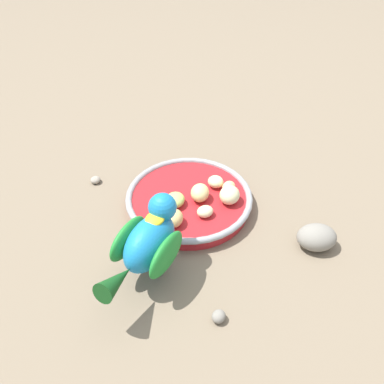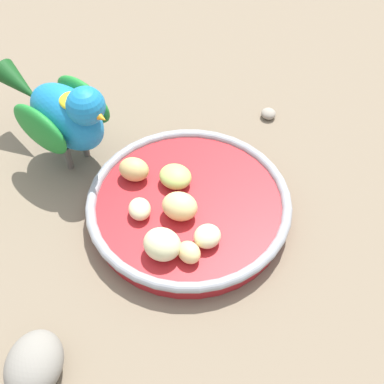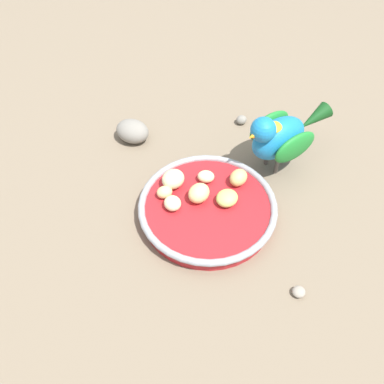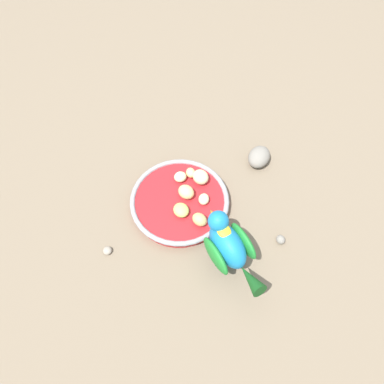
{
  "view_description": "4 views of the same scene",
  "coord_description": "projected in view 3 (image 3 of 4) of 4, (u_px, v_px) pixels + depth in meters",
  "views": [
    {
      "loc": [
        -0.14,
        0.56,
        0.54
      ],
      "look_at": [
        0.02,
        0.01,
        0.05
      ],
      "focal_mm": 41.29,
      "sensor_mm": 36.0,
      "label": 1
    },
    {
      "loc": [
        -0.3,
        -0.18,
        0.49
      ],
      "look_at": [
        0.02,
        -0.01,
        0.06
      ],
      "focal_mm": 51.82,
      "sensor_mm": 36.0,
      "label": 2
    },
    {
      "loc": [
        0.32,
        -0.33,
        0.57
      ],
      "look_at": [
        0.01,
        -0.01,
        0.05
      ],
      "focal_mm": 40.55,
      "sensor_mm": 36.0,
      "label": 3
    },
    {
      "loc": [
        0.29,
        0.34,
        0.77
      ],
      "look_at": [
        0.0,
        0.01,
        0.04
      ],
      "focal_mm": 35.54,
      "sensor_mm": 36.0,
      "label": 4
    }
  ],
  "objects": [
    {
      "name": "apple_piece_1",
      "position": [
        227.0,
        198.0,
        0.69
      ],
      "size": [
        0.04,
        0.04,
        0.02
      ],
      "primitive_type": "ellipsoid",
      "rotation": [
        0.0,
        0.0,
        4.66
      ],
      "color": "#B2CC66",
      "rests_on": "feeding_bowl"
    },
    {
      "name": "apple_piece_3",
      "position": [
        173.0,
        179.0,
        0.71
      ],
      "size": [
        0.04,
        0.04,
        0.03
      ],
      "primitive_type": "ellipsoid",
      "rotation": [
        0.0,
        0.0,
        4.65
      ],
      "color": "beige",
      "rests_on": "feeding_bowl"
    },
    {
      "name": "apple_piece_4",
      "position": [
        206.0,
        177.0,
        0.73
      ],
      "size": [
        0.04,
        0.04,
        0.02
      ],
      "primitive_type": "ellipsoid",
      "rotation": [
        0.0,
        0.0,
        3.85
      ],
      "color": "beige",
      "rests_on": "feeding_bowl"
    },
    {
      "name": "apple_piece_5",
      "position": [
        238.0,
        178.0,
        0.72
      ],
      "size": [
        0.03,
        0.04,
        0.03
      ],
      "primitive_type": "ellipsoid",
      "rotation": [
        0.0,
        0.0,
        4.87
      ],
      "color": "tan",
      "rests_on": "feeding_bowl"
    },
    {
      "name": "apple_piece_2",
      "position": [
        165.0,
        192.0,
        0.7
      ],
      "size": [
        0.03,
        0.03,
        0.02
      ],
      "primitive_type": "ellipsoid",
      "rotation": [
        0.0,
        0.0,
        4.27
      ],
      "color": "#E5C67F",
      "rests_on": "feeding_bowl"
    },
    {
      "name": "apple_piece_6",
      "position": [
        173.0,
        203.0,
        0.69
      ],
      "size": [
        0.04,
        0.03,
        0.02
      ],
      "primitive_type": "ellipsoid",
      "rotation": [
        0.0,
        0.0,
        6.0
      ],
      "color": "beige",
      "rests_on": "feeding_bowl"
    },
    {
      "name": "pebble_0",
      "position": [
        241.0,
        120.0,
        0.86
      ],
      "size": [
        0.02,
        0.03,
        0.02
      ],
      "primitive_type": "ellipsoid",
      "rotation": [
        0.0,
        0.0,
        1.27
      ],
      "color": "gray",
      "rests_on": "ground_plane"
    },
    {
      "name": "pebble_1",
      "position": [
        299.0,
        292.0,
        0.62
      ],
      "size": [
        0.03,
        0.03,
        0.01
      ],
      "primitive_type": "ellipsoid",
      "rotation": [
        0.0,
        0.0,
        1.12
      ],
      "color": "gray",
      "rests_on": "ground_plane"
    },
    {
      "name": "rock_large",
      "position": [
        132.0,
        131.0,
        0.82
      ],
      "size": [
        0.08,
        0.07,
        0.04
      ],
      "primitive_type": "ellipsoid",
      "rotation": [
        0.0,
        0.0,
        0.32
      ],
      "color": "gray",
      "rests_on": "ground_plane"
    },
    {
      "name": "feeding_bowl",
      "position": [
        208.0,
        208.0,
        0.7
      ],
      "size": [
        0.23,
        0.23,
        0.03
      ],
      "color": "#AD1E23",
      "rests_on": "ground_plane"
    },
    {
      "name": "ground_plane",
      "position": [
        194.0,
        204.0,
        0.73
      ],
      "size": [
        4.0,
        4.0,
        0.0
      ],
      "primitive_type": "plane",
      "color": "#756651"
    },
    {
      "name": "apple_piece_0",
      "position": [
        198.0,
        194.0,
        0.69
      ],
      "size": [
        0.04,
        0.04,
        0.03
      ],
      "primitive_type": "ellipsoid",
      "rotation": [
        0.0,
        0.0,
        4.85
      ],
      "color": "#E5C67F",
      "rests_on": "feeding_bowl"
    },
    {
      "name": "parrot",
      "position": [
        280.0,
        135.0,
        0.73
      ],
      "size": [
        0.1,
        0.18,
        0.13
      ],
      "rotation": [
        0.0,
        0.0,
        -1.77
      ],
      "color": "#59544C",
      "rests_on": "ground_plane"
    }
  ]
}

